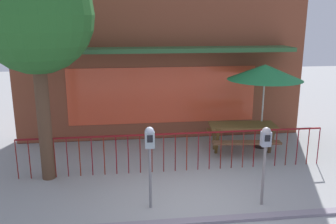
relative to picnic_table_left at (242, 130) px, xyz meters
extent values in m
plane|color=#989899|center=(-2.03, -2.86, -0.61)|extent=(40.00, 40.00, 0.00)
cube|color=#472317|center=(-2.03, 1.67, -0.61)|extent=(8.70, 0.54, 0.01)
cube|color=brown|center=(-2.03, 1.67, 2.08)|extent=(8.70, 0.50, 5.38)
cube|color=#E54C2D|center=(-2.03, 1.41, 0.74)|extent=(5.66, 0.02, 1.70)
cube|color=#305D32|center=(-2.03, 0.99, 2.13)|extent=(7.40, 0.87, 0.12)
cube|color=maroon|center=(-2.03, -1.12, 0.34)|extent=(7.31, 0.04, 0.04)
cylinder|color=maroon|center=(-5.69, -1.12, -0.14)|extent=(0.02, 0.02, 0.95)
cylinder|color=maroon|center=(-5.41, -1.12, -0.14)|extent=(0.02, 0.02, 0.95)
cylinder|color=maroon|center=(-5.13, -1.12, -0.14)|extent=(0.02, 0.02, 0.95)
cylinder|color=maroon|center=(-4.85, -1.12, -0.14)|extent=(0.02, 0.02, 0.95)
cylinder|color=maroon|center=(-4.57, -1.12, -0.14)|extent=(0.02, 0.02, 0.95)
cylinder|color=maroon|center=(-4.28, -1.12, -0.14)|extent=(0.02, 0.02, 0.95)
cylinder|color=maroon|center=(-4.00, -1.12, -0.14)|extent=(0.02, 0.02, 0.95)
cylinder|color=maroon|center=(-3.72, -1.12, -0.14)|extent=(0.02, 0.02, 0.95)
cylinder|color=maroon|center=(-3.44, -1.12, -0.14)|extent=(0.02, 0.02, 0.95)
cylinder|color=maroon|center=(-3.16, -1.12, -0.14)|extent=(0.02, 0.02, 0.95)
cylinder|color=maroon|center=(-2.88, -1.12, -0.14)|extent=(0.02, 0.02, 0.95)
cylinder|color=maroon|center=(-2.60, -1.12, -0.14)|extent=(0.02, 0.02, 0.95)
cylinder|color=maroon|center=(-2.32, -1.12, -0.14)|extent=(0.02, 0.02, 0.95)
cylinder|color=maroon|center=(-2.03, -1.12, -0.14)|extent=(0.02, 0.02, 0.95)
cylinder|color=maroon|center=(-1.75, -1.12, -0.14)|extent=(0.02, 0.02, 0.95)
cylinder|color=maroon|center=(-1.47, -1.12, -0.14)|extent=(0.02, 0.02, 0.95)
cylinder|color=maroon|center=(-1.19, -1.12, -0.14)|extent=(0.02, 0.02, 0.95)
cylinder|color=maroon|center=(-0.91, -1.12, -0.14)|extent=(0.02, 0.02, 0.95)
cylinder|color=maroon|center=(-0.63, -1.12, -0.14)|extent=(0.02, 0.02, 0.95)
cylinder|color=maroon|center=(-0.35, -1.12, -0.14)|extent=(0.02, 0.02, 0.95)
cylinder|color=maroon|center=(-0.07, -1.12, -0.14)|extent=(0.02, 0.02, 0.95)
cylinder|color=maroon|center=(0.21, -1.12, -0.14)|extent=(0.02, 0.02, 0.95)
cylinder|color=maroon|center=(0.50, -1.12, -0.14)|extent=(0.02, 0.02, 0.95)
cylinder|color=maroon|center=(0.78, -1.12, -0.14)|extent=(0.02, 0.02, 0.95)
cylinder|color=maroon|center=(1.06, -1.12, -0.14)|extent=(0.02, 0.02, 0.95)
cylinder|color=maroon|center=(1.34, -1.12, -0.14)|extent=(0.02, 0.02, 0.95)
cylinder|color=maroon|center=(1.62, -1.12, -0.14)|extent=(0.02, 0.02, 0.95)
cube|color=brown|center=(0.00, 0.00, 0.13)|extent=(1.87, 0.94, 0.07)
cube|color=brown|center=(-0.06, -0.55, -0.17)|extent=(1.82, 0.44, 0.05)
cube|color=brown|center=(0.06, 0.55, -0.17)|extent=(1.82, 0.44, 0.05)
cube|color=brown|center=(-0.76, -0.20, -0.24)|extent=(0.11, 0.35, 0.78)
cube|color=brown|center=(-0.71, 0.35, -0.24)|extent=(0.11, 0.35, 0.78)
cube|color=brown|center=(0.71, -0.35, -0.24)|extent=(0.11, 0.35, 0.78)
cube|color=brown|center=(0.76, 0.20, -0.24)|extent=(0.11, 0.35, 0.78)
cylinder|color=black|center=(0.65, 0.25, -0.59)|extent=(0.36, 0.36, 0.05)
cylinder|color=beige|center=(0.65, 0.25, 0.55)|extent=(0.04, 0.04, 2.33)
cone|color=#238345|center=(0.65, 0.25, 1.56)|extent=(2.06, 2.06, 0.42)
cylinder|color=slate|center=(-0.57, -2.97, 0.01)|extent=(0.06, 0.06, 1.23)
cube|color=gray|center=(-0.57, -2.97, 0.76)|extent=(0.18, 0.14, 0.29)
sphere|color=gray|center=(-0.57, -2.97, 0.91)|extent=(0.17, 0.17, 0.17)
cube|color=black|center=(-0.57, -3.04, 0.80)|extent=(0.11, 0.01, 0.13)
cylinder|color=slate|center=(-2.77, -2.81, 0.01)|extent=(0.06, 0.06, 1.24)
cube|color=#84939C|center=(-2.77, -2.81, 0.79)|extent=(0.18, 0.14, 0.32)
sphere|color=#8990A2|center=(-2.77, -2.81, 0.95)|extent=(0.17, 0.17, 0.17)
cube|color=black|center=(-2.77, -2.88, 0.83)|extent=(0.11, 0.01, 0.14)
cylinder|color=brown|center=(-5.00, -1.15, 0.88)|extent=(0.30, 0.30, 2.98)
sphere|color=#276327|center=(-5.00, -1.15, 3.05)|extent=(2.46, 2.46, 2.46)
cube|color=gray|center=(-2.03, -3.46, -0.61)|extent=(12.18, 0.20, 0.11)
camera|label=1|loc=(-3.25, -9.27, 2.99)|focal=39.04mm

